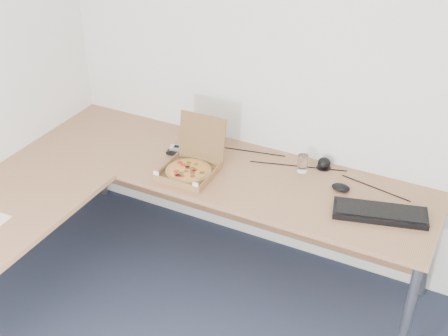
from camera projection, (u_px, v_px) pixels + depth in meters
The scene contains 10 objects.
room_shell at pixel (171, 271), 2.04m from camera, with size 3.50×3.50×2.50m, color white, non-canonical shape.
desk at pixel (140, 196), 3.38m from camera, with size 2.50×2.20×0.73m.
pizza_box at pixel (190, 168), 3.51m from camera, with size 0.30×0.35×0.30m.
drinking_glass at pixel (303, 163), 3.52m from camera, with size 0.06×0.06×0.11m, color silver.
keyboard at pixel (380, 213), 3.17m from camera, with size 0.49×0.17×0.03m, color black.
mouse at pixel (341, 188), 3.37m from camera, with size 0.11×0.07×0.04m, color black.
wallet at pixel (179, 151), 3.72m from camera, with size 0.12×0.10×0.02m, color black.
phone at pixel (178, 148), 3.72m from camera, with size 0.10×0.05×0.02m, color #B2B5BA.
dome_speaker at pixel (324, 163), 3.56m from camera, with size 0.09×0.09×0.07m, color black.
cable_bundle at pixel (298, 166), 3.59m from camera, with size 0.63×0.04×0.01m, color black, non-canonical shape.
Camera 1 is at (0.86, -1.29, 2.63)m, focal length 48.19 mm.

